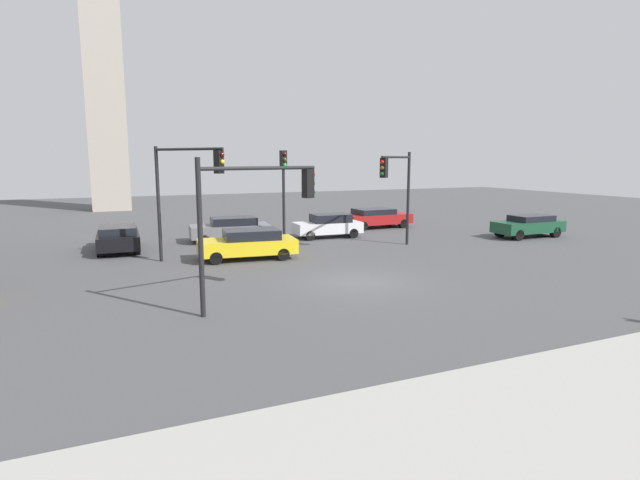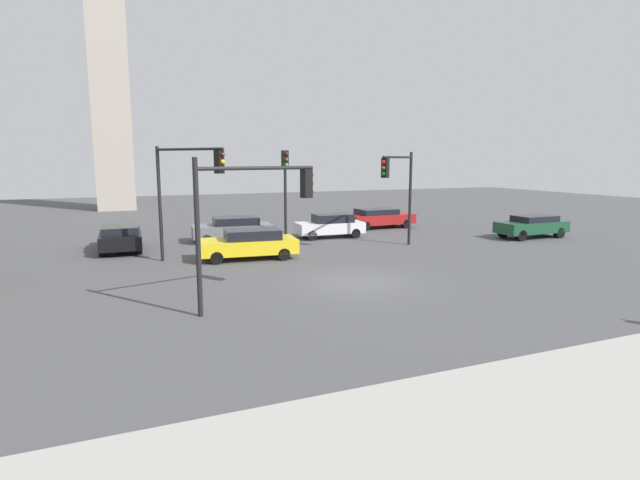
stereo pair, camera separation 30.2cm
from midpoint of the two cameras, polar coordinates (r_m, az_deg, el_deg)
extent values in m
plane|color=#4C4C4F|center=(19.98, 4.64, -4.78)|extent=(106.49, 106.49, 0.00)
cube|color=#A8A59E|center=(11.98, 29.88, -15.35)|extent=(38.34, 4.26, 0.15)
cylinder|color=black|center=(28.76, 10.51, 4.62)|extent=(0.16, 0.16, 5.22)
cylinder|color=black|center=(27.22, 9.17, 9.30)|extent=(2.82, 1.81, 0.12)
cube|color=black|center=(26.00, 7.77, 8.13)|extent=(0.44, 0.44, 1.00)
sphere|color=red|center=(25.82, 7.58, 8.80)|extent=(0.20, 0.20, 0.20)
sphere|color=#594714|center=(25.82, 7.56, 8.13)|extent=(0.20, 0.20, 0.20)
sphere|color=#14471E|center=(25.83, 7.55, 7.46)|extent=(0.20, 0.20, 0.20)
cylinder|color=black|center=(28.27, -3.65, 4.77)|extent=(0.16, 0.16, 5.30)
cube|color=black|center=(28.19, -3.70, 9.13)|extent=(0.35, 0.35, 1.00)
sphere|color=#4C0F0C|center=(28.01, -3.53, 9.75)|extent=(0.20, 0.20, 0.20)
sphere|color=#594714|center=(28.01, -3.52, 9.13)|extent=(0.20, 0.20, 0.20)
sphere|color=green|center=(28.01, -3.51, 8.52)|extent=(0.20, 0.20, 0.20)
cylinder|color=black|center=(15.55, -13.20, 0.16)|extent=(0.16, 0.16, 4.87)
cylinder|color=black|center=(16.41, -6.50, 8.13)|extent=(4.23, 1.29, 0.12)
cube|color=black|center=(17.52, -1.06, 6.45)|extent=(0.39, 0.39, 1.00)
sphere|color=red|center=(17.63, -0.55, 7.44)|extent=(0.20, 0.20, 0.20)
sphere|color=#594714|center=(17.64, -0.54, 6.47)|extent=(0.20, 0.20, 0.20)
sphere|color=#14471E|center=(17.66, -0.54, 5.50)|extent=(0.20, 0.20, 0.20)
cylinder|color=black|center=(24.78, -17.43, 3.87)|extent=(0.16, 0.16, 5.41)
cylinder|color=black|center=(23.28, -14.36, 9.99)|extent=(2.52, 3.22, 0.12)
cube|color=black|center=(22.11, -11.03, 8.74)|extent=(0.45, 0.45, 1.00)
sphere|color=#4C0F0C|center=(21.98, -10.65, 9.53)|extent=(0.20, 0.20, 0.20)
sphere|color=yellow|center=(21.98, -10.63, 8.75)|extent=(0.20, 0.20, 0.20)
sphere|color=#14471E|center=(21.98, -10.61, 7.97)|extent=(0.20, 0.20, 0.20)
cube|color=yellow|center=(24.64, -7.87, -0.66)|extent=(4.87, 2.52, 0.68)
cube|color=black|center=(24.59, -7.36, 0.64)|extent=(2.80, 2.06, 0.51)
cylinder|color=black|center=(23.70, -11.34, -1.98)|extent=(0.63, 0.43, 0.60)
cylinder|color=black|center=(25.34, -11.70, -1.28)|extent=(0.63, 0.43, 0.60)
cylinder|color=black|center=(24.18, -3.81, -1.60)|extent=(0.63, 0.43, 0.60)
cylinder|color=black|center=(25.79, -4.64, -0.94)|extent=(0.63, 0.43, 0.60)
cube|color=#19472D|center=(33.74, 23.17, 1.37)|extent=(4.51, 1.81, 0.68)
cube|color=black|center=(33.85, 23.49, 2.23)|extent=(2.52, 1.59, 0.41)
cylinder|color=black|center=(32.19, 22.17, 0.48)|extent=(0.67, 0.33, 0.66)
cylinder|color=black|center=(33.24, 20.38, 0.84)|extent=(0.67, 0.33, 0.66)
cylinder|color=black|center=(34.41, 25.79, 0.77)|extent=(0.67, 0.33, 0.66)
cylinder|color=black|center=(35.39, 24.01, 1.09)|extent=(0.67, 0.33, 0.66)
cube|color=slate|center=(30.25, -9.70, 1.09)|extent=(4.78, 2.44, 0.69)
cube|color=black|center=(30.21, -9.29, 2.14)|extent=(2.74, 2.02, 0.49)
cylinder|color=black|center=(29.30, -12.50, 0.07)|extent=(0.61, 0.42, 0.58)
cylinder|color=black|center=(30.95, -12.78, 0.53)|extent=(0.61, 0.42, 0.58)
cylinder|color=black|center=(29.73, -6.46, 0.36)|extent=(0.61, 0.42, 0.58)
cylinder|color=black|center=(31.36, -7.05, 0.80)|extent=(0.61, 0.42, 0.58)
cube|color=maroon|center=(35.88, 7.01, 2.43)|extent=(4.81, 2.25, 0.67)
cube|color=black|center=(35.70, 6.69, 3.22)|extent=(2.70, 1.96, 0.42)
cylinder|color=black|center=(37.51, 8.45, 2.17)|extent=(0.64, 0.40, 0.63)
cylinder|color=black|center=(36.01, 9.95, 1.85)|extent=(0.64, 0.40, 0.63)
cylinder|color=black|center=(35.91, 4.03, 1.94)|extent=(0.64, 0.40, 0.63)
cylinder|color=black|center=(34.34, 5.41, 1.60)|extent=(0.64, 0.40, 0.63)
cube|color=silver|center=(31.10, 1.37, 1.44)|extent=(4.25, 2.01, 0.66)
cube|color=black|center=(31.10, 1.74, 2.48)|extent=(2.41, 1.69, 0.54)
cylinder|color=black|center=(30.00, -0.66, 0.51)|extent=(0.62, 0.35, 0.60)
cylinder|color=black|center=(31.36, -1.51, 0.89)|extent=(0.62, 0.35, 0.60)
cylinder|color=black|center=(31.01, 4.29, 0.77)|extent=(0.62, 0.35, 0.60)
cylinder|color=black|center=(32.33, 3.26, 1.13)|extent=(0.62, 0.35, 0.60)
cube|color=black|center=(28.74, -21.47, 0.19)|extent=(2.17, 4.75, 0.70)
cube|color=black|center=(28.44, -21.53, 1.13)|extent=(1.87, 2.68, 0.41)
cylinder|color=black|center=(30.40, -23.00, -0.12)|extent=(0.38, 0.60, 0.59)
cylinder|color=black|center=(30.38, -19.84, 0.06)|extent=(0.38, 0.60, 0.59)
cylinder|color=black|center=(27.24, -23.20, -1.13)|extent=(0.38, 0.60, 0.59)
cylinder|color=black|center=(27.22, -19.68, -0.93)|extent=(0.38, 0.60, 0.59)
cube|color=#A89E8E|center=(53.71, -23.03, 20.81)|extent=(3.44, 3.44, 32.60)
camera|label=1|loc=(0.15, -89.60, 0.06)|focal=28.11mm
camera|label=2|loc=(0.15, 90.40, -0.06)|focal=28.11mm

